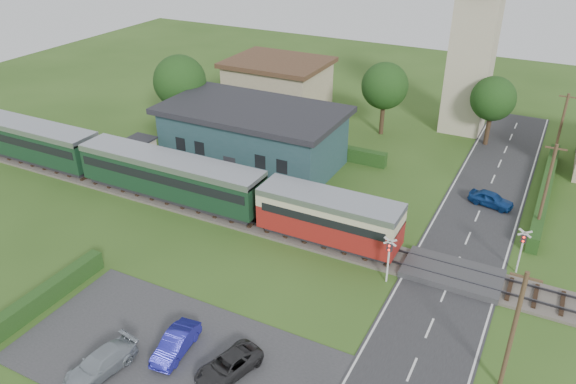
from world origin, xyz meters
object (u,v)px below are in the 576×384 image
at_px(car_on_road, 491,199).
at_px(house_west, 278,84).
at_px(car_park_dark, 228,365).
at_px(pedestrian_far, 162,162).
at_px(church_tower, 476,29).
at_px(pedestrian_near, 292,192).
at_px(crossing_signal_near, 389,253).
at_px(car_park_blue, 176,343).
at_px(car_park_silver, 100,364).
at_px(train, 139,167).
at_px(crossing_signal_far, 522,245).
at_px(equipment_hut, 141,152).
at_px(station_building, 253,135).

bearing_deg(car_on_road, house_west, 75.95).
bearing_deg(car_park_dark, pedestrian_far, 151.98).
bearing_deg(church_tower, pedestrian_near, -110.41).
xyz_separation_m(crossing_signal_near, car_park_blue, (-7.98, -11.16, -1.48)).
distance_m(crossing_signal_near, car_park_blue, 13.80).
xyz_separation_m(house_west, car_park_silver, (10.89, -39.50, -2.13)).
height_order(train, crossing_signal_far, train).
bearing_deg(car_park_silver, equipment_hut, 135.02).
bearing_deg(car_park_blue, pedestrian_near, 89.30).
relative_size(house_west, crossing_signal_far, 3.30).
distance_m(crossing_signal_near, pedestrian_far, 22.70).
relative_size(house_west, pedestrian_far, 5.89).
xyz_separation_m(car_park_blue, car_park_silver, (-2.53, -2.93, 0.00)).
bearing_deg(car_on_road, train, 123.99).
bearing_deg(train, crossing_signal_near, -6.28).
height_order(crossing_signal_near, car_park_blue, crossing_signal_near).
bearing_deg(car_park_blue, car_park_dark, -6.66).
relative_size(train, car_park_dark, 11.54).
distance_m(car_park_silver, pedestrian_far, 22.68).
distance_m(crossing_signal_far, car_park_dark, 19.96).
relative_size(car_park_silver, pedestrian_near, 2.57).
xyz_separation_m(train, car_on_road, (26.03, 10.60, -1.55)).
height_order(equipment_hut, church_tower, church_tower).
bearing_deg(equipment_hut, car_park_silver, -54.81).
bearing_deg(train, car_park_silver, -55.46).
height_order(equipment_hut, station_building, station_building).
bearing_deg(station_building, car_park_silver, -76.99).
distance_m(equipment_hut, church_tower, 33.48).
height_order(car_on_road, car_park_silver, car_park_silver).
xyz_separation_m(car_park_silver, pedestrian_far, (-11.52, 19.53, 0.71)).
height_order(station_building, car_park_blue, station_building).
relative_size(station_building, crossing_signal_near, 4.88).
distance_m(station_building, train, 10.54).
bearing_deg(station_building, car_park_blue, -69.54).
bearing_deg(car_park_silver, church_tower, 87.74).
height_order(equipment_hut, house_west, house_west).
bearing_deg(station_building, crossing_signal_far, -15.63).
height_order(train, pedestrian_near, train).
xyz_separation_m(station_building, car_park_dark, (11.73, -22.57, -2.09)).
distance_m(church_tower, crossing_signal_near, 29.57).
distance_m(train, crossing_signal_near, 22.00).
relative_size(station_building, crossing_signal_far, 4.88).
height_order(crossing_signal_far, car_park_blue, crossing_signal_far).
bearing_deg(car_park_silver, car_on_road, 71.41).
bearing_deg(pedestrian_near, crossing_signal_near, 146.34).
height_order(station_building, pedestrian_near, station_building).
bearing_deg(car_park_dark, car_park_blue, -164.30).
height_order(train, car_park_silver, train).
relative_size(train, crossing_signal_near, 13.18).
height_order(equipment_hut, car_park_blue, equipment_hut).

